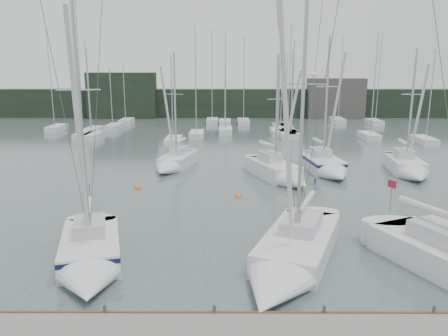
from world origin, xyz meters
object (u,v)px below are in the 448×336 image
object	(u,v)px
sailboat_mid_d	(327,167)
buoy_b	(289,194)
sailboat_near_center	(288,262)
buoy_c	(138,188)
sailboat_near_left	(90,259)
sailboat_mid_c	(282,174)
sailboat_mid_b	(173,164)
buoy_a	(238,197)
sailboat_mid_e	(409,169)

from	to	relation	value
sailboat_mid_d	buoy_b	xyz separation A→B (m)	(-4.13, -6.21, -0.61)
sailboat_near_center	buoy_c	bearing A→B (deg)	146.16
sailboat_mid_d	buoy_c	world-z (taller)	sailboat_mid_d
sailboat_near_left	sailboat_mid_c	xyz separation A→B (m)	(10.80, 16.05, 0.04)
sailboat_near_center	sailboat_mid_b	world-z (taller)	sailboat_near_center
sailboat_near_center	buoy_a	distance (m)	12.04
sailboat_mid_c	buoy_a	xyz separation A→B (m)	(-3.68, -4.39, -0.60)
sailboat_mid_e	buoy_a	bearing A→B (deg)	-150.27
sailboat_mid_b	buoy_b	bearing A→B (deg)	-26.61
sailboat_mid_b	buoy_b	distance (m)	12.33
sailboat_mid_c	sailboat_mid_d	xyz separation A→B (m)	(4.24, 2.39, 0.01)
sailboat_near_left	buoy_c	size ratio (longest dim) A/B	24.44
sailboat_mid_c	sailboat_mid_e	size ratio (longest dim) A/B	0.96
sailboat_mid_c	sailboat_mid_d	size ratio (longest dim) A/B	0.87
sailboat_mid_b	sailboat_mid_c	xyz separation A→B (m)	(9.36, -4.07, 0.07)
sailboat_mid_e	sailboat_mid_b	bearing A→B (deg)	-179.28
sailboat_mid_c	buoy_c	distance (m)	11.56
sailboat_near_center	sailboat_mid_b	xyz separation A→B (m)	(-7.62, 20.33, 0.00)
sailboat_near_left	sailboat_mid_c	bearing A→B (deg)	40.98
sailboat_near_left	sailboat_near_center	distance (m)	9.06
sailboat_mid_b	buoy_c	bearing A→B (deg)	-94.03
sailboat_near_center	sailboat_mid_e	xyz separation A→B (m)	(12.89, 18.13, 0.05)
sailboat_near_left	buoy_a	xyz separation A→B (m)	(7.12, 11.67, -0.56)
sailboat_near_center	buoy_a	world-z (taller)	sailboat_near_center
sailboat_near_left	sailboat_mid_c	world-z (taller)	sailboat_near_left
sailboat_mid_b	buoy_a	size ratio (longest dim) A/B	22.00
sailboat_near_center	sailboat_mid_e	world-z (taller)	sailboat_near_center
sailboat_near_left	sailboat_near_center	bearing A→B (deg)	-16.39
sailboat_near_left	buoy_c	xyz separation A→B (m)	(-0.52, 13.80, -0.56)
sailboat_mid_b	buoy_c	distance (m)	6.64
sailboat_near_left	sailboat_mid_d	xyz separation A→B (m)	(15.04, 18.44, 0.05)
buoy_c	sailboat_near_left	bearing A→B (deg)	-87.84
buoy_a	buoy_b	size ratio (longest dim) A/B	0.90
sailboat_near_center	buoy_c	distance (m)	16.97
buoy_b	buoy_c	bearing A→B (deg)	172.22
sailboat_near_left	sailboat_mid_d	world-z (taller)	sailboat_near_left
sailboat_mid_b	buoy_c	size ratio (longest dim) A/B	19.81
sailboat_mid_d	buoy_c	distance (m)	16.25
sailboat_mid_c	buoy_a	world-z (taller)	sailboat_mid_c
sailboat_mid_e	sailboat_near_left	bearing A→B (deg)	-133.93
sailboat_mid_e	sailboat_near_center	bearing A→B (deg)	-118.58
sailboat_mid_c	buoy_b	distance (m)	3.87
sailboat_near_center	sailboat_mid_e	distance (m)	22.25
sailboat_near_center	buoy_a	bearing A→B (deg)	121.05
sailboat_mid_b	sailboat_near_center	bearing A→B (deg)	-56.27
sailboat_near_left	buoy_c	bearing A→B (deg)	77.08
sailboat_mid_d	sailboat_mid_e	world-z (taller)	sailboat_mid_d
sailboat_near_left	buoy_c	world-z (taller)	sailboat_near_left
sailboat_mid_c	buoy_a	size ratio (longest dim) A/B	21.46
sailboat_near_left	sailboat_mid_c	size ratio (longest dim) A/B	1.26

